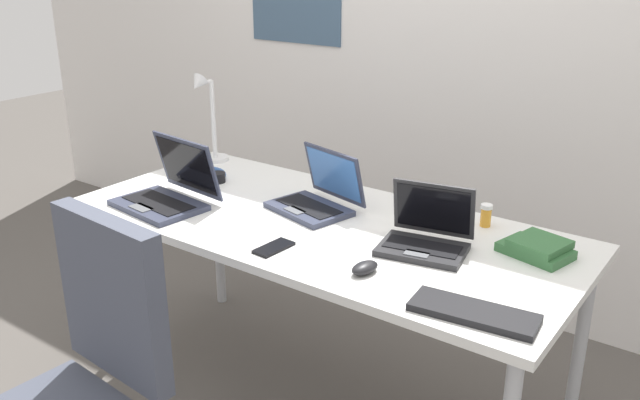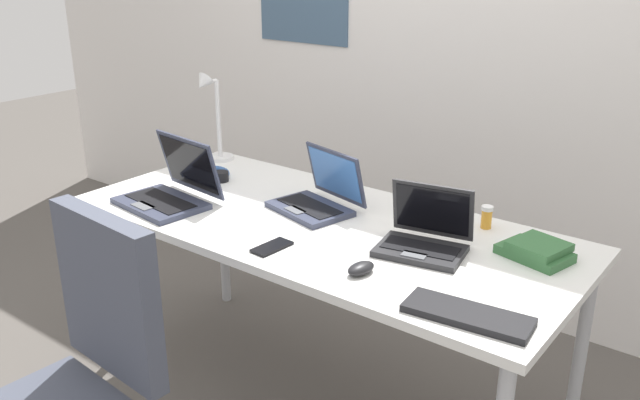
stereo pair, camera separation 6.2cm
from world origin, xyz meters
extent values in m
plane|color=#56514C|center=(0.00, 0.00, 0.00)|extent=(12.00, 12.00, 0.00)
cube|color=silver|center=(0.00, 1.10, 1.30)|extent=(6.00, 0.12, 2.60)
cube|color=white|center=(0.00, 0.00, 0.72)|extent=(1.80, 0.80, 0.03)
cylinder|color=#B2B5BA|center=(-0.84, -0.34, 0.35)|extent=(0.04, 0.04, 0.71)
cylinder|color=#B2B5BA|center=(-0.84, 0.34, 0.35)|extent=(0.04, 0.04, 0.71)
cylinder|color=#B2B5BA|center=(0.84, 0.34, 0.35)|extent=(0.04, 0.04, 0.71)
cylinder|color=white|center=(-0.80, 0.31, 0.75)|extent=(0.12, 0.12, 0.02)
cylinder|color=white|center=(-0.80, 0.31, 0.93)|extent=(0.02, 0.02, 0.34)
cylinder|color=white|center=(-0.80, 0.27, 1.10)|extent=(0.01, 0.08, 0.01)
cone|color=white|center=(-0.80, 0.23, 1.10)|extent=(0.07, 0.09, 0.09)
cube|color=#33384C|center=(-0.09, 0.05, 0.75)|extent=(0.33, 0.26, 0.02)
cube|color=black|center=(-0.09, 0.05, 0.76)|extent=(0.27, 0.17, 0.00)
cube|color=#595B60|center=(-0.10, -0.01, 0.76)|extent=(0.09, 0.06, 0.00)
cube|color=#33384C|center=(-0.06, 0.17, 0.86)|extent=(0.29, 0.12, 0.19)
cube|color=#3F72BF|center=(-0.06, 0.17, 0.86)|extent=(0.26, 0.10, 0.16)
cube|color=#232326|center=(0.41, -0.02, 0.75)|extent=(0.30, 0.23, 0.02)
cube|color=black|center=(0.41, -0.02, 0.76)|extent=(0.25, 0.14, 0.00)
cube|color=#595B60|center=(0.42, -0.08, 0.76)|extent=(0.08, 0.05, 0.00)
cube|color=#232326|center=(0.39, 0.09, 0.85)|extent=(0.27, 0.09, 0.18)
cube|color=black|center=(0.39, 0.08, 0.85)|extent=(0.24, 0.08, 0.15)
cube|color=#33384C|center=(-0.56, -0.24, 0.75)|extent=(0.35, 0.26, 0.02)
cube|color=black|center=(-0.56, -0.24, 0.76)|extent=(0.30, 0.16, 0.00)
cube|color=#595B60|center=(-0.57, -0.31, 0.76)|extent=(0.10, 0.06, 0.00)
cube|color=#33384C|center=(-0.54, -0.10, 0.87)|extent=(0.33, 0.10, 0.22)
cube|color=black|center=(-0.54, -0.11, 0.87)|extent=(0.30, 0.08, 0.19)
cube|color=black|center=(0.70, -0.29, 0.75)|extent=(0.34, 0.16, 0.02)
ellipsoid|color=black|center=(0.34, -0.24, 0.76)|extent=(0.07, 0.10, 0.03)
cube|color=black|center=(0.01, -0.27, 0.74)|extent=(0.07, 0.14, 0.01)
torus|color=#335999|center=(-0.66, 0.10, 0.75)|extent=(0.18, 0.18, 0.03)
cylinder|color=black|center=(-0.73, 0.10, 0.76)|extent=(0.06, 0.06, 0.04)
cylinder|color=black|center=(-0.58, 0.10, 0.76)|extent=(0.06, 0.06, 0.04)
cylinder|color=gold|center=(0.48, 0.30, 0.77)|extent=(0.04, 0.04, 0.06)
cylinder|color=white|center=(0.48, 0.30, 0.81)|extent=(0.04, 0.04, 0.01)
cube|color=#336638|center=(0.70, 0.17, 0.75)|extent=(0.23, 0.19, 0.03)
cube|color=#336638|center=(0.71, 0.17, 0.78)|extent=(0.18, 0.18, 0.02)
cube|color=#474C5B|center=(-0.16, -0.76, 0.73)|extent=(0.42, 0.09, 0.48)
camera|label=1|loc=(1.27, -1.77, 1.64)|focal=38.02mm
camera|label=2|loc=(1.32, -1.73, 1.64)|focal=38.02mm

